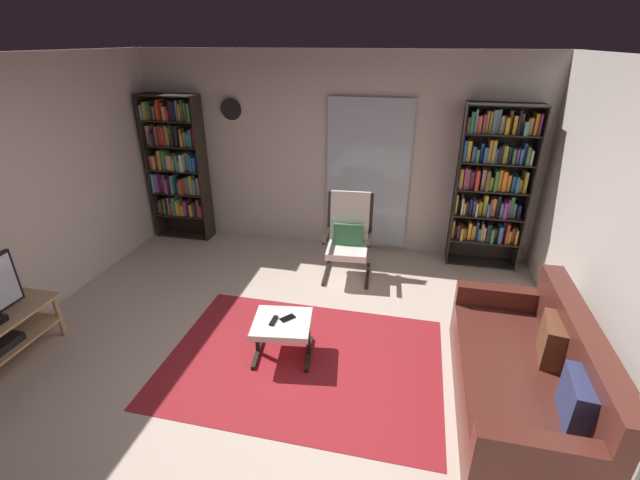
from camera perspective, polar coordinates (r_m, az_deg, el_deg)
ground_plane at (r=4.00m, az=-7.12°, el=-17.78°), size 7.02×7.02×0.00m
wall_back at (r=5.90m, az=1.65°, el=11.34°), size 5.60×0.06×2.60m
glass_door_panel at (r=5.83m, az=6.33°, el=8.49°), size 1.10×0.01×2.00m
area_rug at (r=4.14m, az=-2.26°, el=-15.67°), size 2.51×1.78×0.01m
bookshelf_near_tv at (r=6.51m, az=-18.40°, el=9.43°), size 0.81×0.30×2.04m
bookshelf_near_sofa at (r=5.73m, az=21.80°, el=7.13°), size 0.87×0.30×2.04m
leather_sofa at (r=3.88m, az=25.85°, el=-16.27°), size 0.89×1.86×0.85m
lounge_armchair at (r=5.30m, az=3.81°, el=0.89°), size 0.61×0.69×1.02m
ottoman at (r=4.03m, az=-5.03°, el=-11.41°), size 0.58×0.55×0.38m
tv_remote at (r=3.99m, az=-6.17°, el=-10.57°), size 0.04×0.15×0.02m
cell_phone at (r=4.02m, az=-4.31°, el=-10.27°), size 0.14×0.15×0.01m
wall_clock at (r=6.13m, az=-11.68°, el=16.63°), size 0.29×0.03×0.29m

